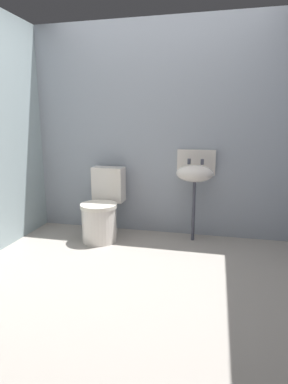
% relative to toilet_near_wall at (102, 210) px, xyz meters
% --- Properties ---
extents(ground_plane, '(3.45, 2.99, 0.08)m').
position_rel_toilet_near_wall_xyz_m(ground_plane, '(0.62, -0.95, -0.36)').
color(ground_plane, gray).
extents(wall_back, '(3.45, 0.10, 2.37)m').
position_rel_toilet_near_wall_xyz_m(wall_back, '(0.62, 0.40, 0.86)').
color(wall_back, '#929AA5').
rests_on(wall_back, ground).
extents(toilet_near_wall, '(0.42, 0.61, 0.78)m').
position_rel_toilet_near_wall_xyz_m(toilet_near_wall, '(0.00, 0.00, 0.00)').
color(toilet_near_wall, silver).
rests_on(toilet_near_wall, ground).
extents(sink, '(0.42, 0.35, 0.99)m').
position_rel_toilet_near_wall_xyz_m(sink, '(1.00, 0.19, 0.43)').
color(sink, '#444552').
rests_on(sink, ground).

